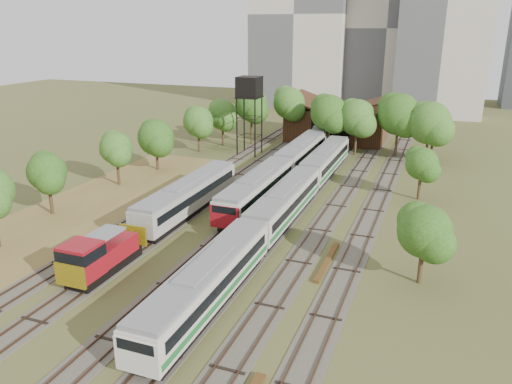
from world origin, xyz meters
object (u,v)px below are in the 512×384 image
at_px(railcar_green_set, 285,203).
at_px(shunter_locomotive, 97,257).
at_px(water_tower, 249,89).
at_px(railcar_red_set, 282,169).

distance_m(railcar_green_set, shunter_locomotive, 19.15).
bearing_deg(water_tower, railcar_green_set, -61.15).
relative_size(railcar_red_set, railcar_green_set, 0.66).
height_order(railcar_red_set, shunter_locomotive, railcar_red_set).
bearing_deg(railcar_red_set, water_tower, 126.28).
relative_size(railcar_red_set, shunter_locomotive, 4.27).
bearing_deg(water_tower, railcar_red_set, -53.72).
xyz_separation_m(railcar_green_set, water_tower, (-13.29, 24.12, 7.95)).
height_order(shunter_locomotive, water_tower, water_tower).
distance_m(shunter_locomotive, water_tower, 41.39).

